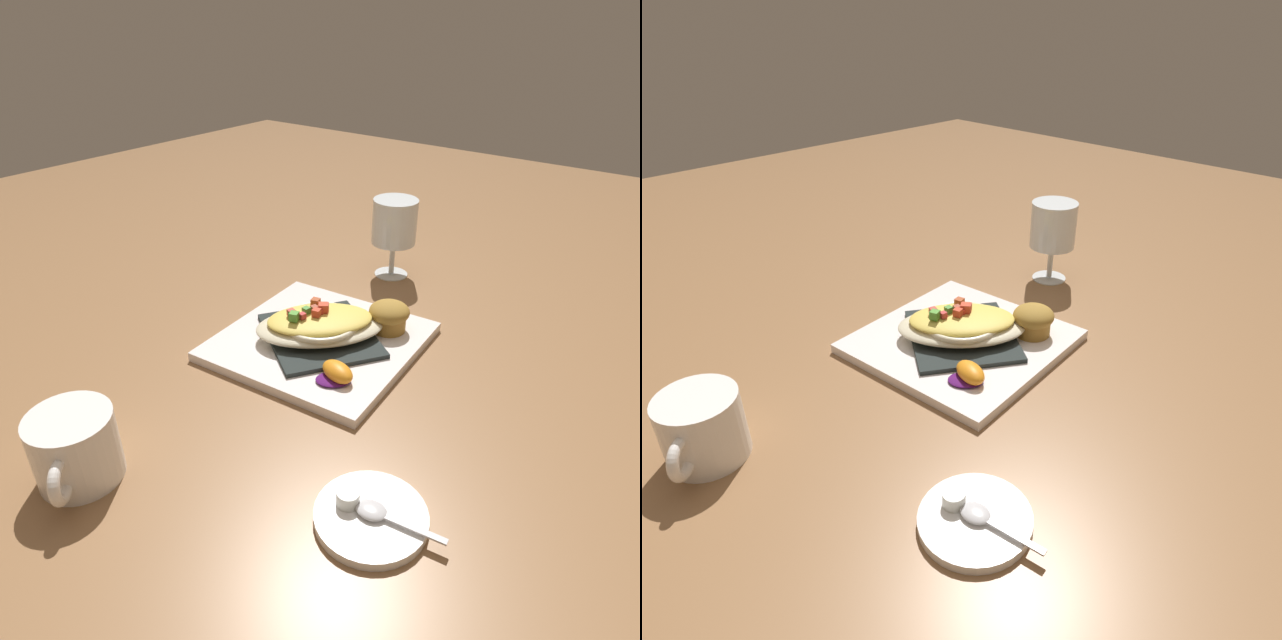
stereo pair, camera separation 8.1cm
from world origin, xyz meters
The scene contains 11 objects.
ground_plane centered at (0.00, 0.00, 0.00)m, with size 2.60×2.60×0.00m, color olive.
square_plate centered at (0.00, 0.00, 0.01)m, with size 0.28×0.28×0.01m, color white.
folded_napkin centered at (0.00, 0.00, 0.02)m, with size 0.15×0.17×0.01m, color #272E2D.
gratin_dish centered at (0.00, 0.00, 0.04)m, with size 0.21×0.22×0.05m.
muffin centered at (0.07, 0.08, 0.04)m, with size 0.06×0.06×0.05m.
orange_garnish centered at (0.08, -0.07, 0.02)m, with size 0.06×0.06×0.02m.
coffee_mug centered at (-0.04, -0.37, 0.04)m, with size 0.10×0.10×0.08m.
stemmed_glass centered at (-0.05, 0.28, 0.10)m, with size 0.08×0.08×0.15m.
creamer_saucer centered at (0.24, -0.23, 0.01)m, with size 0.12×0.12×0.01m, color white.
spoon centered at (0.25, -0.23, 0.02)m, with size 0.10×0.03×0.01m.
creamer_cup_0 centered at (0.21, -0.23, 0.02)m, with size 0.02×0.02×0.02m, color white.
Camera 1 is at (0.43, -0.56, 0.45)m, focal length 30.94 mm.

